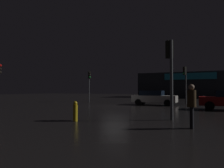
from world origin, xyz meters
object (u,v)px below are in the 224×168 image
Objects in this scene: traffic_signal_main at (89,79)px; traffic_signal_opposite at (185,77)px; pedestrian at (192,103)px; fire_hydrant at (75,111)px; car_far at (154,98)px; store_building at (191,85)px; traffic_signal_cross_left at (170,64)px.

traffic_signal_opposite reaches higher than traffic_signal_main.
fire_hydrant is (-5.27, -0.29, -0.54)m from pedestrian.
pedestrian is 1.79× the size of fire_hydrant.
traffic_signal_main reaches higher than pedestrian.
car_far is (-2.77, -3.63, -2.20)m from traffic_signal_opposite.
traffic_signal_main reaches higher than car_far.
fire_hydrant is (-3.83, -16.10, -2.49)m from traffic_signal_opposite.
store_building reaches higher than car_far.
store_building is at bearing 91.39° from traffic_signal_opposite.
store_building is 26.06m from traffic_signal_main.
store_building reaches higher than traffic_signal_main.
pedestrian is at bearing -84.80° from traffic_signal_opposite.
car_far is 12.52m from fire_hydrant.
fire_hydrant is (8.23, -15.32, -2.51)m from traffic_signal_main.
pedestrian reaches higher than fire_hydrant.
store_building reaches higher than fire_hydrant.
traffic_signal_opposite is at bearing 76.62° from fire_hydrant.
pedestrian is at bearing -48.08° from traffic_signal_main.
store_building is 26.38m from car_far.
traffic_signal_main is at bearing 131.92° from pedestrian.
traffic_signal_main is at bearing -176.31° from traffic_signal_opposite.
car_far is at bearing -17.06° from traffic_signal_main.
store_building is 4.67× the size of car_far.
car_far is at bearing -94.83° from store_building.
traffic_signal_cross_left reaches higher than traffic_signal_main.
traffic_signal_cross_left reaches higher than fire_hydrant.
pedestrian is at bearing -62.33° from traffic_signal_cross_left.
traffic_signal_cross_left is 10.73m from car_far.
store_building is 4.97× the size of traffic_signal_opposite.
traffic_signal_opposite reaches higher than car_far.
pedestrian is at bearing 3.16° from fire_hydrant.
pedestrian is at bearing -87.04° from store_building.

